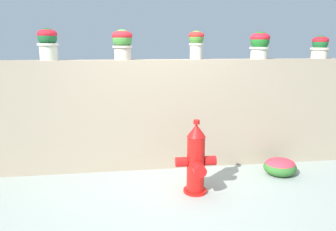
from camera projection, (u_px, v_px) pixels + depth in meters
ground_plane at (168, 198)px, 3.69m from camera, size 24.00×24.00×0.00m
stone_wall at (159, 115)px, 4.52m from camera, size 5.67×0.29×1.60m
potted_plant_1 at (48, 42)px, 4.09m from camera, size 0.28×0.28×0.42m
potted_plant_2 at (122, 42)px, 4.22m from camera, size 0.28×0.28×0.41m
potted_plant_3 at (196, 42)px, 4.36m from camera, size 0.22×0.22×0.40m
potted_plant_4 at (260, 43)px, 4.51m from camera, size 0.29×0.29×0.39m
potted_plant_5 at (320, 46)px, 4.64m from camera, size 0.27×0.27×0.34m
fire_hydrant at (196, 161)px, 3.75m from camera, size 0.50×0.41×0.93m
flower_bush_left at (280, 166)px, 4.34m from camera, size 0.46×0.41×0.25m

